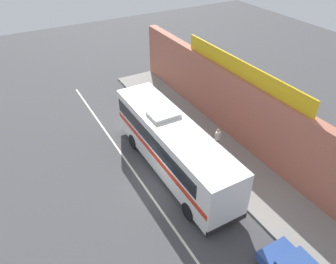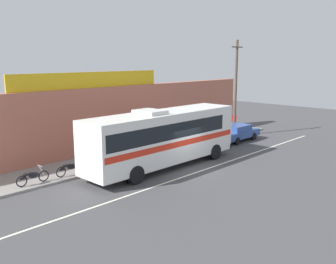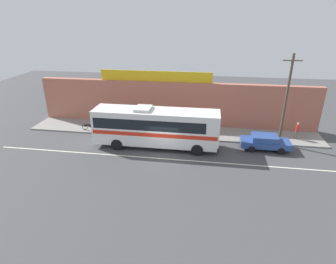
{
  "view_description": "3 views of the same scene",
  "coord_description": "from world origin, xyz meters",
  "px_view_note": "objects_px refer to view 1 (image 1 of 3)",
  "views": [
    {
      "loc": [
        12.52,
        -6.43,
        14.07
      ],
      "look_at": [
        -2.51,
        2.05,
        1.83
      ],
      "focal_mm": 34.09,
      "sensor_mm": 36.0,
      "label": 1
    },
    {
      "loc": [
        -17.41,
        -14.66,
        6.78
      ],
      "look_at": [
        0.54,
        2.44,
        1.95
      ],
      "focal_mm": 40.12,
      "sensor_mm": 36.0,
      "label": 2
    },
    {
      "loc": [
        3.69,
        -21.3,
        11.31
      ],
      "look_at": [
        0.13,
        1.86,
        1.37
      ],
      "focal_mm": 29.52,
      "sensor_mm": 36.0,
      "label": 3
    }
  ],
  "objects_px": {
    "intercity_bus": "(172,144)",
    "motorcycle_purple": "(166,115)",
    "motorcycle_green": "(153,102)",
    "pedestrian_far_left": "(217,138)"
  },
  "relations": [
    {
      "from": "intercity_bus",
      "to": "motorcycle_purple",
      "type": "xyz_separation_m",
      "value": [
        -5.16,
        2.45,
        -1.5
      ]
    },
    {
      "from": "motorcycle_green",
      "to": "motorcycle_purple",
      "type": "height_order",
      "value": "same"
    },
    {
      "from": "motorcycle_purple",
      "to": "motorcycle_green",
      "type": "bearing_deg",
      "value": 179.03
    },
    {
      "from": "intercity_bus",
      "to": "motorcycle_green",
      "type": "bearing_deg",
      "value": 161.54
    },
    {
      "from": "motorcycle_green",
      "to": "pedestrian_far_left",
      "type": "distance_m",
      "value": 7.43
    },
    {
      "from": "motorcycle_green",
      "to": "pedestrian_far_left",
      "type": "relative_size",
      "value": 1.13
    },
    {
      "from": "intercity_bus",
      "to": "motorcycle_green",
      "type": "distance_m",
      "value": 8.02
    },
    {
      "from": "pedestrian_far_left",
      "to": "motorcycle_purple",
      "type": "bearing_deg",
      "value": -165.86
    },
    {
      "from": "intercity_bus",
      "to": "pedestrian_far_left",
      "type": "xyz_separation_m",
      "value": [
        -0.16,
        3.71,
        -0.96
      ]
    },
    {
      "from": "intercity_bus",
      "to": "motorcycle_purple",
      "type": "relative_size",
      "value": 5.97
    }
  ]
}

